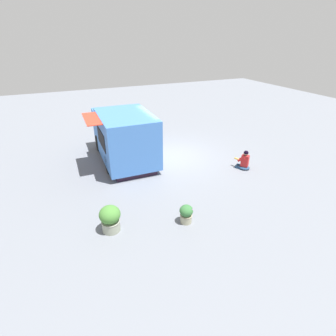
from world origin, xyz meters
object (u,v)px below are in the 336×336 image
at_px(food_truck, 124,137).
at_px(planter_flowering_far, 186,213).
at_px(person_customer, 244,162).
at_px(planter_flowering_near, 110,218).

xyz_separation_m(food_truck, planter_flowering_far, (-0.52, 5.58, -0.82)).
height_order(food_truck, person_customer, food_truck).
bearing_deg(planter_flowering_near, planter_flowering_far, 166.10).
bearing_deg(person_customer, planter_flowering_far, 29.86).
bearing_deg(person_customer, planter_flowering_near, 15.59).
xyz_separation_m(food_truck, person_customer, (-4.69, 3.19, -0.82)).
relative_size(planter_flowering_near, planter_flowering_far, 1.37).
distance_m(food_truck, planter_flowering_far, 5.66).
relative_size(food_truck, planter_flowering_far, 7.39).
bearing_deg(person_customer, food_truck, -34.19).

